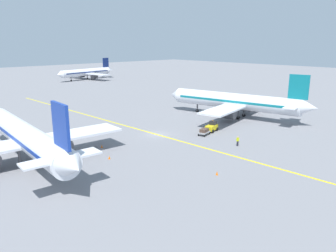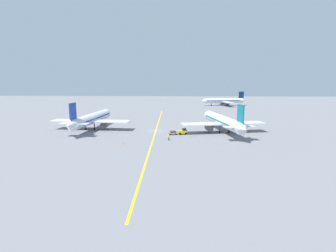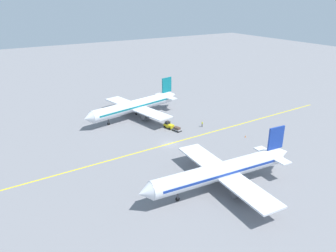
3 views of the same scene
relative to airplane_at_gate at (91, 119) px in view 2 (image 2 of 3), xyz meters
name	(u,v)px [view 2 (image 2 of 3)]	position (x,y,z in m)	size (l,w,h in m)	color
ground_plane	(156,131)	(23.19, -2.09, -3.71)	(400.00, 400.00, 0.00)	slate
apron_yellow_centreline	(156,131)	(23.19, -2.09, -3.71)	(0.40, 120.00, 0.01)	yellow
airplane_at_gate	(91,119)	(0.00, 0.00, 0.00)	(28.30, 35.54, 10.60)	silver
airplane_adjacent_stand	(223,121)	(46.03, -3.47, 0.00)	(28.48, 35.35, 10.60)	silver
airplane_distant_taxiing	(224,101)	(62.21, 91.26, -0.37)	(31.87, 25.63, 9.54)	silver
baggage_tug_white	(183,132)	(32.53, -7.61, -2.81)	(3.27, 2.34, 2.11)	gold
baggage_cart_trailing	(173,132)	(29.33, -8.41, -2.95)	(2.86, 1.99, 1.24)	gray
ground_crew_worker	(169,137)	(28.34, -16.58, -2.80)	(0.57, 0.30, 1.68)	#23232D
traffic_cone_near_nose	(123,143)	(15.95, -21.99, -3.43)	(0.32, 0.32, 0.55)	orange
traffic_cone_mid_apron	(110,127)	(5.70, 3.64, -3.43)	(0.32, 0.32, 0.55)	orange
traffic_cone_by_wingtip	(112,133)	(9.14, -7.14, -3.43)	(0.32, 0.32, 0.55)	orange
traffic_cone_far_edge	(122,130)	(11.27, -1.74, -3.43)	(0.32, 0.32, 0.55)	orange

